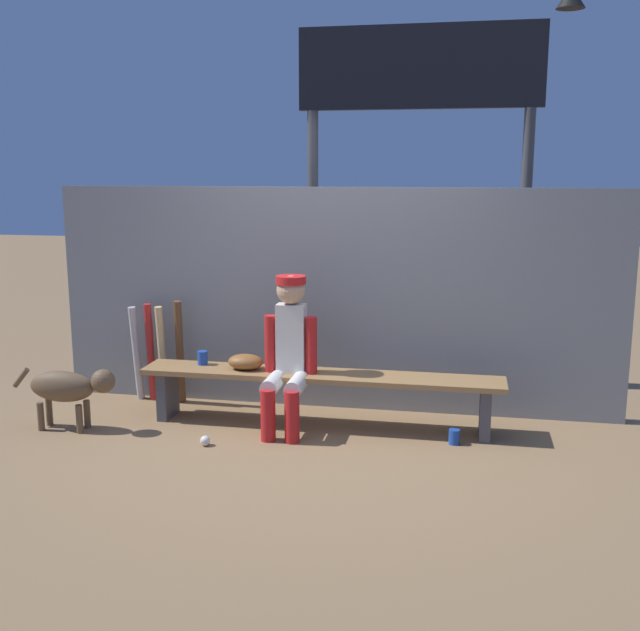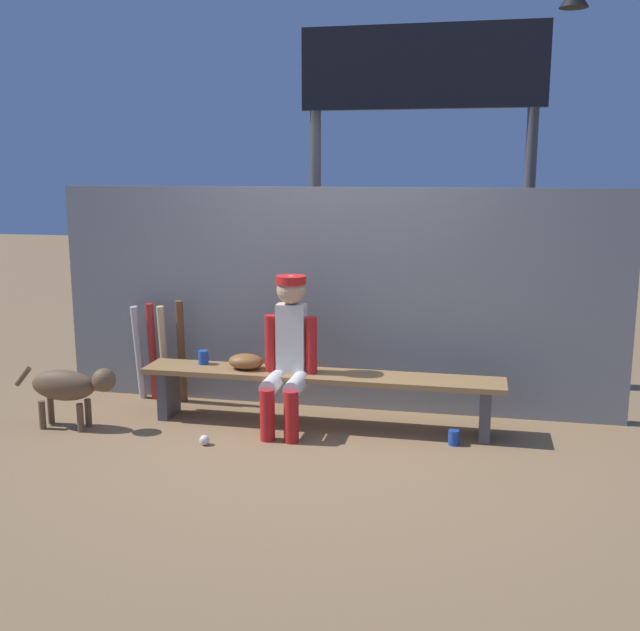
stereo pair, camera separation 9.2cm
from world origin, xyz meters
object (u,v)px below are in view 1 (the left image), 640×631
baseball (205,441)px  player_seated (288,349)px  bat_wood_dark (180,352)px  dugout_bench (320,384)px  bat_aluminum_red (151,352)px  cup_on_ground (454,437)px  cup_on_bench (203,358)px  scoreboard (426,114)px  baseball_glove (246,362)px  dog (69,387)px  bat_wood_natural (162,355)px  bat_aluminum_silver (136,353)px

baseball → player_seated: bearing=42.3°
bat_wood_dark → dugout_bench: bearing=-15.5°
bat_aluminum_red → cup_on_ground: bearing=-12.3°
cup_on_bench → scoreboard: scoreboard is taller
scoreboard → bat_aluminum_red: bearing=-153.4°
baseball_glove → dog: baseball_glove is taller
bat_aluminum_red → baseball_glove: bearing=-21.2°
bat_wood_natural → cup_on_bench: (0.46, -0.27, 0.06)m
bat_aluminum_red → cup_on_ground: 2.66m
bat_wood_dark → bat_wood_natural: (-0.15, -0.02, -0.03)m
baseball_glove → bat_aluminum_silver: 1.15m
baseball_glove → bat_wood_natural: bearing=158.0°
bat_wood_dark → cup_on_ground: size_ratio=8.09×
player_seated → bat_aluminum_silver: size_ratio=1.43×
scoreboard → cup_on_ground: bearing=-78.0°
baseball_glove → bat_wood_natural: 0.90m
dugout_bench → scoreboard: bearing=65.4°
player_seated → bat_wood_dark: player_seated is taller
dugout_bench → bat_wood_dark: size_ratio=3.14×
dugout_bench → scoreboard: 2.66m
baseball_glove → bat_wood_natural: (-0.84, 0.34, -0.07)m
dugout_bench → bat_wood_natural: 1.47m
player_seated → baseball: player_seated is taller
cup_on_ground → dugout_bench: bearing=169.3°
bat_wood_dark → bat_aluminum_red: (-0.27, 0.02, -0.02)m
bat_wood_natural → baseball: bearing=-52.6°
bat_wood_dark → bat_aluminum_silver: bearing=177.4°
baseball → bat_wood_dark: bearing=120.3°
cup_on_bench → bat_wood_dark: bearing=137.2°
cup_on_ground → cup_on_bench: bearing=172.4°
player_seated → baseball: 0.91m
dugout_bench → baseball: 0.98m
player_seated → cup_on_ground: player_seated is taller
baseball_glove → bat_aluminum_red: bat_aluminum_red is taller
bat_wood_dark → scoreboard: scoreboard is taller
player_seated → bat_wood_natural: player_seated is taller
bat_wood_dark → scoreboard: (1.95, 1.13, 2.00)m
player_seated → cup_on_bench: 0.78m
bat_wood_natural → cup_on_bench: 0.53m
baseball_glove → dog: size_ratio=0.33×
baseball → baseball_glove: bearing=75.9°
bat_wood_natural → bat_wood_dark: bearing=5.8°
player_seated → scoreboard: 2.57m
player_seated → bat_wood_dark: 1.16m
bat_wood_natural → scoreboard: bearing=28.5°
bat_wood_dark → player_seated: bearing=-23.6°
cup_on_ground → bat_aluminum_silver: bearing=168.2°
scoreboard → baseball_glove: bearing=-130.6°
baseball_glove → bat_aluminum_red: 1.02m
dugout_bench → bat_aluminum_silver: bearing=167.5°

